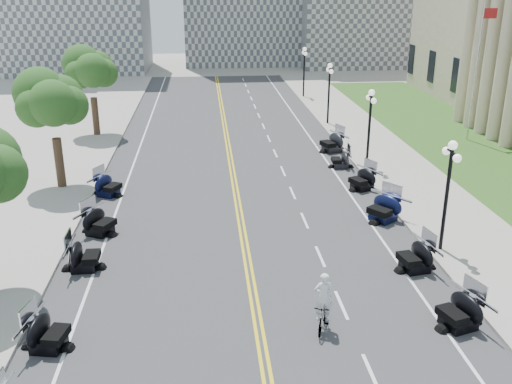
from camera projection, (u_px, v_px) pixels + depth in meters
name	position (u px, v px, depth m)	size (l,w,h in m)	color
ground	(256.00, 309.00, 20.88)	(160.00, 160.00, 0.00)	gray
road	(239.00, 208.00, 30.22)	(16.00, 90.00, 0.01)	#333335
centerline_yellow_a	(236.00, 208.00, 30.21)	(0.12, 90.00, 0.00)	yellow
centerline_yellow_b	(241.00, 208.00, 30.23)	(0.12, 90.00, 0.00)	yellow
edge_line_north	(357.00, 204.00, 30.77)	(0.12, 90.00, 0.00)	white
edge_line_south	(116.00, 212.00, 29.67)	(0.12, 90.00, 0.00)	white
lane_dash_5	(372.00, 374.00, 17.42)	(0.12, 2.00, 0.00)	white
lane_dash_6	(341.00, 305.00, 21.15)	(0.12, 2.00, 0.00)	white
lane_dash_7	(320.00, 256.00, 24.89)	(0.12, 2.00, 0.00)	white
lane_dash_8	(305.00, 220.00, 28.63)	(0.12, 2.00, 0.00)	white
lane_dash_9	(293.00, 193.00, 32.36)	(0.12, 2.00, 0.00)	white
lane_dash_10	(283.00, 171.00, 36.10)	(0.12, 2.00, 0.00)	white
lane_dash_11	(275.00, 153.00, 39.83)	(0.12, 2.00, 0.00)	white
lane_dash_12	(269.00, 138.00, 43.57)	(0.12, 2.00, 0.00)	white
lane_dash_13	(263.00, 126.00, 47.30)	(0.12, 2.00, 0.00)	white
lane_dash_14	(259.00, 116.00, 51.04)	(0.12, 2.00, 0.00)	white
lane_dash_15	(255.00, 106.00, 54.78)	(0.12, 2.00, 0.00)	white
lane_dash_16	(251.00, 98.00, 58.51)	(0.12, 2.00, 0.00)	white
lane_dash_17	(248.00, 91.00, 62.25)	(0.12, 2.00, 0.00)	white
lane_dash_18	(246.00, 85.00, 65.98)	(0.12, 2.00, 0.00)	white
lane_dash_19	(243.00, 80.00, 69.72)	(0.12, 2.00, 0.00)	white
sidewalk_north	(430.00, 200.00, 31.10)	(5.00, 90.00, 0.15)	#9E9991
sidewalk_south	(35.00, 214.00, 29.30)	(5.00, 90.00, 0.15)	#9E9991
lawn	(485.00, 155.00, 39.18)	(9.00, 60.00, 0.10)	#356023
street_lamp_2	(446.00, 197.00, 24.45)	(0.50, 1.20, 4.90)	black
street_lamp_3	(369.00, 129.00, 35.66)	(0.50, 1.20, 4.90)	black
street_lamp_4	(329.00, 94.00, 46.87)	(0.50, 1.20, 4.90)	black
street_lamp_5	(304.00, 72.00, 58.08)	(0.50, 1.20, 4.90)	black
flagpole	(475.00, 74.00, 41.24)	(1.10, 0.20, 10.00)	silver
tree_3	(53.00, 108.00, 31.45)	(4.80, 4.80, 9.20)	#235619
tree_4	(91.00, 74.00, 42.66)	(4.80, 4.80, 9.20)	#235619
motorcycle_n_5	(460.00, 309.00, 19.60)	(1.97, 1.97, 1.38)	black
motorcycle_n_6	(416.00, 255.00, 23.49)	(1.97, 1.97, 1.38)	black
motorcycle_n_7	(384.00, 207.00, 28.39)	(2.11, 2.11, 1.47)	black
motorcycle_n_8	(362.00, 178.00, 32.71)	(1.95, 1.95, 1.36)	black
motorcycle_n_9	(341.00, 158.00, 36.59)	(1.77, 1.77, 1.24)	black
motorcycle_n_10	(332.00, 141.00, 39.98)	(2.15, 2.15, 1.51)	black
motorcycle_s_5	(47.00, 331.00, 18.44)	(1.89, 1.89, 1.32)	black
motorcycle_s_6	(84.00, 254.00, 23.57)	(1.95, 1.95, 1.37)	black
motorcycle_s_7	(99.00, 220.00, 26.88)	(1.99, 1.99, 1.40)	black
motorcycle_s_8	(108.00, 184.00, 31.75)	(1.91, 1.91, 1.34)	black
bicycle	(323.00, 315.00, 19.56)	(0.50, 1.76, 1.06)	#A51414
cyclist_rider	(324.00, 278.00, 19.07)	(0.66, 0.43, 1.80)	silver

